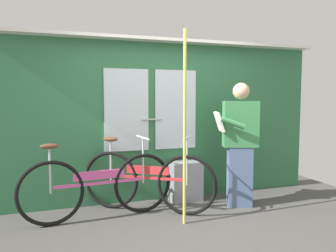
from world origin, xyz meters
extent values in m
cube|color=#474442|center=(0.00, 0.00, -0.02)|extent=(5.61, 3.88, 0.04)
cube|color=#2D6B42|center=(0.00, 1.14, 1.09)|extent=(4.61, 0.08, 2.18)
cube|color=silver|center=(-0.55, 1.09, 1.27)|extent=(0.60, 0.02, 1.10)
cube|color=silver|center=(0.15, 1.09, 1.27)|extent=(0.60, 0.02, 1.10)
cylinder|color=#B2B2B7|center=(-0.20, 1.07, 1.14)|extent=(0.28, 0.02, 0.02)
cube|color=silver|center=(0.00, 1.04, 2.20)|extent=(4.61, 0.28, 0.04)
torus|color=black|center=(-0.44, 0.64, 0.37)|extent=(0.74, 0.11, 0.74)
torus|color=black|center=(-1.53, 0.54, 0.37)|extent=(0.74, 0.11, 0.74)
cube|color=#D14C93|center=(-0.99, 0.59, 0.43)|extent=(1.04, 0.13, 0.03)
cube|color=#D14C93|center=(-0.99, 0.59, 0.53)|extent=(0.60, 0.09, 0.10)
cylinder|color=#B7B7BC|center=(-1.53, 0.54, 0.64)|extent=(0.02, 0.02, 0.53)
ellipsoid|color=brown|center=(-1.53, 0.54, 0.90)|extent=(0.21, 0.11, 0.06)
cylinder|color=#B7B7BC|center=(-0.44, 0.64, 0.66)|extent=(0.02, 0.02, 0.57)
cylinder|color=#B7B7BC|center=(-0.44, 0.64, 0.94)|extent=(0.07, 0.44, 0.02)
torus|color=black|center=(0.03, 0.37, 0.37)|extent=(0.64, 0.45, 0.75)
torus|color=black|center=(-0.80, 0.93, 0.37)|extent=(0.64, 0.45, 0.75)
cube|color=red|center=(-0.38, 0.65, 0.43)|extent=(0.81, 0.55, 0.03)
cube|color=red|center=(-0.38, 0.65, 0.53)|extent=(0.47, 0.33, 0.10)
cylinder|color=#B7B7BC|center=(-0.80, 0.93, 0.64)|extent=(0.02, 0.02, 0.53)
ellipsoid|color=brown|center=(-0.80, 0.93, 0.90)|extent=(0.22, 0.19, 0.06)
cylinder|color=#B7B7BC|center=(0.03, 0.37, 0.66)|extent=(0.02, 0.02, 0.57)
cylinder|color=#B7B7BC|center=(0.03, 0.37, 0.94)|extent=(0.27, 0.38, 0.02)
cube|color=slate|center=(0.82, 0.47, 0.40)|extent=(0.35, 0.27, 0.79)
cube|color=#387F47|center=(0.82, 0.47, 1.09)|extent=(0.49, 0.33, 0.60)
sphere|color=tan|center=(0.82, 0.47, 1.52)|extent=(0.21, 0.21, 0.21)
cube|color=silver|center=(0.56, 0.56, 1.12)|extent=(0.21, 0.36, 0.26)
cylinder|color=#387F47|center=(0.63, 0.32, 1.12)|extent=(0.31, 0.16, 0.17)
cylinder|color=#387F47|center=(0.75, 0.70, 1.12)|extent=(0.31, 0.16, 0.17)
cube|color=gray|center=(0.23, 0.92, 0.28)|extent=(0.43, 0.28, 0.55)
cylinder|color=#C6C14C|center=(-0.10, 0.12, 1.09)|extent=(0.04, 0.04, 2.18)
camera|label=1|loc=(-1.48, -3.33, 1.43)|focal=35.82mm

